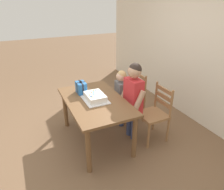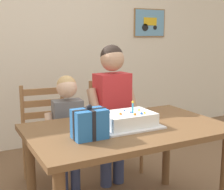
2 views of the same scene
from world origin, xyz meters
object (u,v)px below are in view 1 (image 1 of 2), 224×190
birthday_cake (95,97)px  gift_box_red_large (81,88)px  chair_right (155,113)px  chair_left (133,96)px  dining_table (95,106)px  child_older (133,95)px  child_younger (121,93)px

birthday_cake → gift_box_red_large: gift_box_red_large is taller
birthday_cake → chair_right: birthday_cake is taller
chair_left → chair_right: size_ratio=1.00×
dining_table → chair_right: bearing=68.2°
chair_left → child_older: 0.69m
chair_left → birthday_cake: bearing=-68.4°
chair_right → child_younger: child_younger is taller
chair_right → gift_box_red_large: bearing=-124.9°
chair_left → child_older: size_ratio=0.71×
child_younger → chair_right: bearing=27.3°
gift_box_red_large → chair_left: (-0.01, 0.99, -0.36)m
dining_table → birthday_cake: bearing=-155.3°
dining_table → birthday_cake: 0.15m
chair_right → child_older: size_ratio=0.71×
gift_box_red_large → chair_left: bearing=90.5°
chair_right → child_younger: 0.70m
birthday_cake → chair_left: size_ratio=0.48×
birthday_cake → child_older: child_older is taller
birthday_cake → child_younger: child_younger is taller
chair_right → child_younger: (-0.60, -0.31, 0.17)m
dining_table → child_older: size_ratio=1.08×
birthday_cake → chair_right: size_ratio=0.48×
gift_box_red_large → chair_left: size_ratio=0.24×
dining_table → child_younger: size_ratio=1.34×
dining_table → chair_right: 0.96m
dining_table → chair_left: 0.96m
dining_table → child_older: 0.61m
gift_box_red_large → dining_table: bearing=18.0°
dining_table → chair_left: chair_left is taller
birthday_cake → child_older: 0.60m
dining_table → birthday_cake: birthday_cake is taller
gift_box_red_large → child_older: child_older is taller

